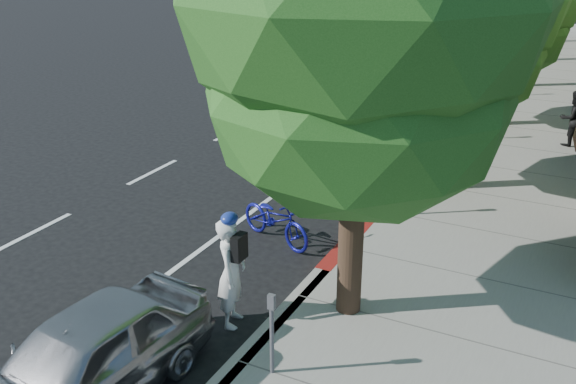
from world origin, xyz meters
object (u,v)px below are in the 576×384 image
Objects in this scene: white_pickup at (448,59)px; near_car_a at (83,360)px; bicycle at (276,219)px; cyclist at (232,273)px; street_tree_0 at (361,5)px; dark_suv_far at (484,35)px; dark_sedan at (428,73)px; pedestrian at (573,118)px; silver_suv at (388,124)px.

white_pickup reaches higher than near_car_a.
cyclist is at bearing -144.42° from bicycle.
near_car_a is (-2.37, -3.50, -4.30)m from street_tree_0.
dark_suv_far is (-1.34, 27.44, -0.14)m from cyclist.
dark_sedan is 7.66m from pedestrian.
white_pickup is (-0.77, 17.36, 0.23)m from bicycle.
street_tree_0 is 1.61× the size of white_pickup.
white_pickup is 22.76m from near_car_a.
cyclist is at bearing 78.91° from near_car_a.
street_tree_0 is 2.06× the size of near_car_a.
pedestrian is (4.09, 11.85, 0.03)m from cyclist.
dark_suv_far reaches higher than dark_sedan.
pedestrian is at bearing 77.38° from near_car_a.
near_car_a is at bearing -90.23° from dark_sedan.
pedestrian reaches higher than silver_suv.
cyclist reaches higher than white_pickup.
dark_suv_far is at bearing 97.17° from near_car_a.
dark_suv_far is (0.16, 10.36, 0.04)m from dark_sedan.
pedestrian reaches higher than bicycle.
street_tree_0 is at bearing -79.54° from silver_suv.
cyclist is 3.01m from bicycle.
dark_suv_far is at bearing -14.32° from cyclist.
bicycle is at bearing -95.47° from silver_suv.
silver_suv is at bearing 95.05° from near_car_a.
cyclist is 9.42m from silver_suv.
white_pickup is at bearing 91.04° from silver_suv.
bicycle is 0.38× the size of white_pickup.
dark_suv_far is 16.51m from pedestrian.
bicycle is 14.21m from dark_sedan.
silver_suv is 1.28× the size of dark_suv_far.
bicycle is 0.43× the size of dark_sedan.
near_car_a is at bearing 35.94° from pedestrian.
dark_sedan is (-3.10, 16.08, -4.24)m from street_tree_0.
near_car_a is 15.15m from pedestrian.
street_tree_0 is 16.92m from dark_sedan.
bicycle is at bearing -86.37° from dark_suv_far.
dark_sedan is (-0.94, 7.67, -0.08)m from silver_suv.
dark_suv_far is (-2.94, 26.44, -4.20)m from street_tree_0.
dark_suv_far is at bearing 86.75° from dark_sedan.
near_car_a is at bearing -159.06° from bicycle.
cyclist is 20.31m from white_pickup.
pedestrian reaches higher than white_pickup.
silver_suv reaches higher than white_pickup.
dark_suv_far reaches higher than white_pickup.
silver_suv is 1.31× the size of dark_sedan.
silver_suv is 1.16× the size of white_pickup.
white_pickup is 1.11× the size of dark_suv_far.
pedestrian is (5.59, -8.41, 0.21)m from white_pickup.
white_pickup is at bearing 87.65° from dark_sedan.
cyclist is at bearing -90.54° from silver_suv.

